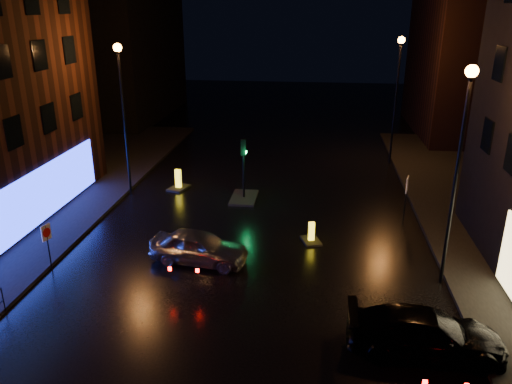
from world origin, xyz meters
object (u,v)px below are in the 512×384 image
bollard_far (179,185)px  traffic_signal (244,190)px  silver_hatchback (199,247)px  dark_sedan (425,333)px  bollard_near (311,237)px  road_sign_right (407,188)px  road_sign_left (47,236)px

bollard_far → traffic_signal: bearing=1.3°
silver_hatchback → bollard_far: 9.25m
silver_hatchback → dark_sedan: 9.65m
dark_sedan → bollard_far: (-11.60, 13.53, -0.44)m
bollard_near → road_sign_right: bearing=12.6°
traffic_signal → road_sign_right: (8.41, -2.19, 1.30)m
silver_hatchback → road_sign_left: road_sign_left is taller
traffic_signal → silver_hatchback: traffic_signal is taller
road_sign_left → traffic_signal: bearing=67.7°
bollard_near → road_sign_left: road_sign_left is taller
bollard_near → road_sign_right: 5.58m
dark_sedan → traffic_signal: bearing=32.8°
silver_hatchback → road_sign_right: (9.21, 5.33, 1.10)m
silver_hatchback → dark_sedan: size_ratio=0.85×
dark_sedan → silver_hatchback: bearing=61.1°
traffic_signal → road_sign_left: (-6.70, -8.92, 1.01)m
traffic_signal → dark_sedan: 14.51m
bollard_near → silver_hatchback: bearing=-170.7°
road_sign_left → road_sign_right: size_ratio=0.84×
silver_hatchback → bollard_near: size_ratio=3.18×
bollard_far → road_sign_left: 10.45m
bollard_near → road_sign_right: road_sign_right is taller
road_sign_right → silver_hatchback: bearing=45.7°
traffic_signal → dark_sedan: traffic_signal is taller
dark_sedan → bollard_far: size_ratio=3.08×
traffic_signal → road_sign_right: bearing=-14.6°
silver_hatchback → dark_sedan: dark_sedan is taller
traffic_signal → road_sign_left: bearing=-126.9°
traffic_signal → bollard_far: size_ratio=2.20×
dark_sedan → road_sign_right: size_ratio=2.01×
road_sign_left → road_sign_right: bearing=38.5°
bollard_near → dark_sedan: bearing=-82.8°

